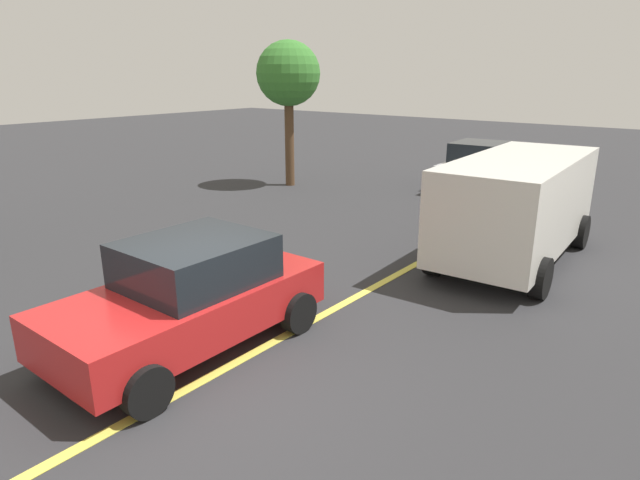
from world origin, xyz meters
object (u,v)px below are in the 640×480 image
at_px(car_silver_far_lane, 480,166).
at_px(tree_left_verge, 288,75).
at_px(white_van, 517,203).
at_px(car_red_near_curb, 190,295).

xyz_separation_m(car_silver_far_lane, tree_left_verge, (-3.55, 5.53, 2.94)).
height_order(white_van, tree_left_verge, tree_left_verge).
xyz_separation_m(car_red_near_curb, tree_left_verge, (9.71, 6.73, 2.94)).
bearing_deg(tree_left_verge, car_red_near_curb, -145.28).
xyz_separation_m(white_van, tree_left_verge, (3.06, 9.05, 2.48)).
xyz_separation_m(white_van, car_red_near_curb, (-6.65, 2.32, -0.46)).
distance_m(white_van, car_silver_far_lane, 7.51).
bearing_deg(car_silver_far_lane, tree_left_verge, 122.70).
bearing_deg(tree_left_verge, car_silver_far_lane, -57.30).
distance_m(white_van, tree_left_verge, 9.87).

